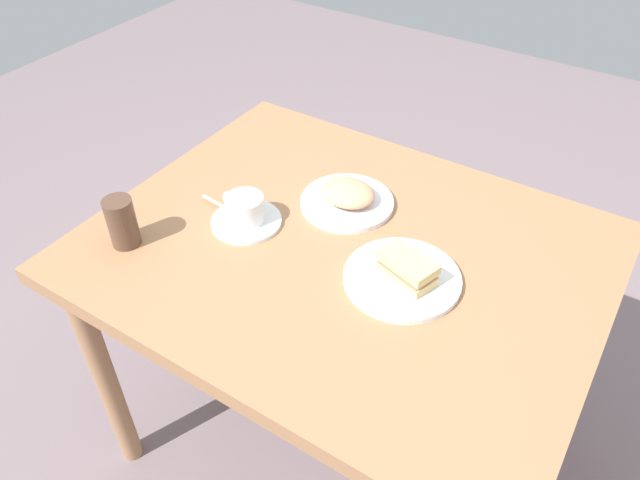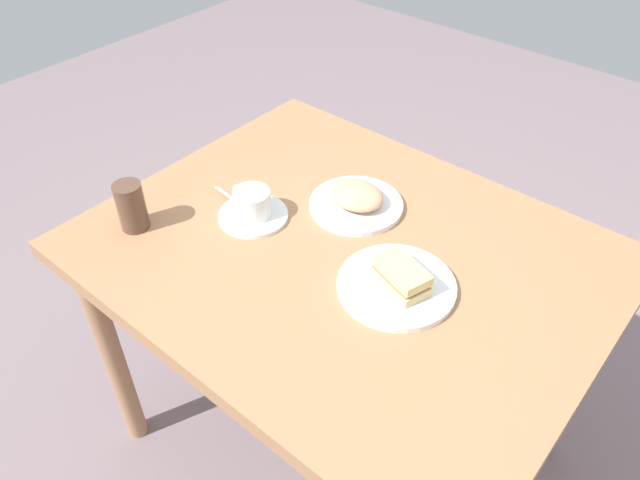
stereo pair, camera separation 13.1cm
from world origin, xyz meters
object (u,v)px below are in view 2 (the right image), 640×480
(coffee_saucer, at_px, (253,216))
(spoon, at_px, (232,198))
(sandwich_front, at_px, (401,276))
(dining_table, at_px, (344,278))
(drinking_glass, at_px, (131,206))
(sandwich_plate, at_px, (396,286))
(coffee_cup, at_px, (252,202))
(side_plate, at_px, (356,205))

(coffee_saucer, bearing_deg, spoon, 174.06)
(sandwich_front, xyz_separation_m, coffee_saucer, (-0.40, -0.02, -0.04))
(dining_table, relative_size, drinking_glass, 9.51)
(sandwich_plate, height_order, drinking_glass, drinking_glass)
(sandwich_front, relative_size, coffee_cup, 1.15)
(sandwich_front, relative_size, side_plate, 0.59)
(coffee_cup, bearing_deg, drinking_glass, -132.26)
(sandwich_plate, distance_m, coffee_cup, 0.39)
(dining_table, xyz_separation_m, side_plate, (-0.07, 0.13, 0.10))
(coffee_saucer, bearing_deg, dining_table, 12.65)
(sandwich_plate, relative_size, sandwich_front, 1.85)
(side_plate, bearing_deg, coffee_saucer, -130.83)
(sandwich_plate, relative_size, drinking_glass, 2.10)
(coffee_cup, xyz_separation_m, spoon, (-0.08, 0.01, -0.03))
(drinking_glass, bearing_deg, coffee_cup, 47.74)
(sandwich_front, relative_size, drinking_glass, 1.14)
(dining_table, distance_m, side_plate, 0.18)
(dining_table, bearing_deg, coffee_saucer, -167.35)
(dining_table, distance_m, spoon, 0.33)
(dining_table, height_order, drinking_glass, drinking_glass)
(coffee_saucer, xyz_separation_m, drinking_glass, (-0.18, -0.20, 0.05))
(coffee_cup, relative_size, drinking_glass, 0.99)
(sandwich_plate, relative_size, spoon, 2.48)
(coffee_cup, height_order, side_plate, coffee_cup)
(coffee_saucer, relative_size, side_plate, 0.73)
(dining_table, xyz_separation_m, sandwich_plate, (0.16, -0.03, 0.10))
(coffee_saucer, bearing_deg, sandwich_plate, 3.48)
(dining_table, relative_size, coffee_saucer, 6.79)
(coffee_cup, bearing_deg, sandwich_front, 3.40)
(sandwich_plate, bearing_deg, spoon, -178.10)
(dining_table, xyz_separation_m, sandwich_front, (0.16, -0.03, 0.13))
(side_plate, distance_m, drinking_glass, 0.52)
(sandwich_plate, relative_size, side_plate, 1.10)
(sandwich_plate, distance_m, sandwich_front, 0.03)
(spoon, height_order, side_plate, spoon)
(coffee_saucer, xyz_separation_m, coffee_cup, (-0.00, 0.00, 0.04))
(sandwich_front, xyz_separation_m, spoon, (-0.47, -0.02, -0.03))
(sandwich_front, bearing_deg, coffee_saucer, -176.55)
(dining_table, relative_size, coffee_cup, 9.61)
(sandwich_front, xyz_separation_m, coffee_cup, (-0.40, -0.02, 0.00))
(sandwich_plate, bearing_deg, side_plate, 144.71)
(coffee_saucer, xyz_separation_m, spoon, (-0.08, 0.01, 0.01))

